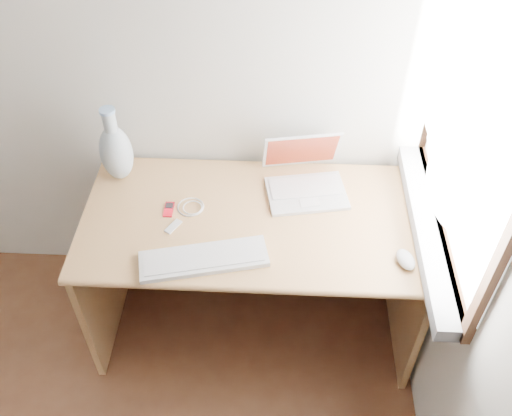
{
  "coord_description": "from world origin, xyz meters",
  "views": [
    {
      "loc": [
        1.12,
        -0.2,
        2.37
      ],
      "look_at": [
        1.04,
        1.35,
        0.81
      ],
      "focal_mm": 40.0,
      "sensor_mm": 36.0,
      "label": 1
    }
  ],
  "objects_px": {
    "external_keyboard": "(204,259)",
    "vase": "(116,151)",
    "desk": "(255,237)",
    "laptop": "(307,179)"
  },
  "relations": [
    {
      "from": "laptop",
      "to": "external_keyboard",
      "type": "height_order",
      "value": "laptop"
    },
    {
      "from": "desk",
      "to": "external_keyboard",
      "type": "relative_size",
      "value": 2.79
    },
    {
      "from": "desk",
      "to": "external_keyboard",
      "type": "bearing_deg",
      "value": -118.96
    },
    {
      "from": "desk",
      "to": "external_keyboard",
      "type": "xyz_separation_m",
      "value": [
        -0.17,
        -0.31,
        0.22
      ]
    },
    {
      "from": "laptop",
      "to": "desk",
      "type": "bearing_deg",
      "value": -164.0
    },
    {
      "from": "vase",
      "to": "desk",
      "type": "bearing_deg",
      "value": -13.2
    },
    {
      "from": "desk",
      "to": "vase",
      "type": "xyz_separation_m",
      "value": [
        -0.58,
        0.14,
        0.35
      ]
    },
    {
      "from": "laptop",
      "to": "vase",
      "type": "height_order",
      "value": "vase"
    },
    {
      "from": "external_keyboard",
      "to": "vase",
      "type": "height_order",
      "value": "vase"
    },
    {
      "from": "external_keyboard",
      "to": "desk",
      "type": "bearing_deg",
      "value": 48.0
    }
  ]
}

